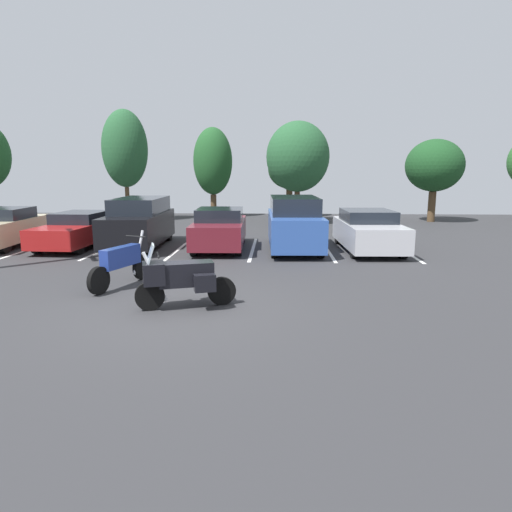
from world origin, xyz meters
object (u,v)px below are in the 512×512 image
Objects in this scene: motorcycle_touring at (181,277)px; car_blue at (294,223)px; motorcycle_second at (122,263)px; car_black at (140,223)px; car_maroon at (220,229)px; car_silver at (368,231)px; car_red at (79,230)px; car_champagne at (3,228)px.

motorcycle_touring is 7.93m from car_blue.
motorcycle_second is 0.46× the size of car_black.
car_blue reaches higher than car_black.
car_blue reaches higher than car_maroon.
car_silver is (2.72, -0.07, -0.25)m from car_blue.
car_blue reaches higher than car_red.
car_blue is (5.92, -0.35, 0.04)m from car_black.
car_black is (5.32, 0.14, 0.21)m from car_champagne.
car_blue is (4.57, 5.69, 0.37)m from motorcycle_second.
motorcycle_touring is 0.43× the size of car_black.
car_champagne is 1.00× the size of car_silver.
car_silver is (5.50, -0.09, -0.02)m from car_maroon.
car_champagne is 0.97× the size of car_red.
car_silver is at bearing -0.98° from car_maroon.
motorcycle_touring is at bearing -41.79° from car_champagne.
car_maroon is at bearing 72.59° from motorcycle_second.
motorcycle_touring is 0.45× the size of car_champagne.
car_black reaches higher than car_red.
motorcycle_touring is 0.48× the size of car_maroon.
motorcycle_touring is 8.45m from car_black.
motorcycle_second is at bearing -107.41° from car_maroon.
car_red is at bearing 177.79° from car_blue.
car_red is (2.93, 0.12, -0.07)m from car_champagne.
car_champagne is 11.24m from car_blue.
car_maroon is 0.95× the size of car_silver.
car_blue is at bearing -0.56° from car_maroon.
car_black is 1.01× the size of car_blue.
car_red is at bearing 121.89° from motorcycle_second.
motorcycle_second is 0.49× the size of car_champagne.
motorcycle_second reaches higher than car_red.
car_champagne is 8.46m from car_maroon.
car_black is 1.11× the size of car_maroon.
car_maroon reaches higher than car_silver.
motorcycle_second is (-1.89, 1.77, -0.06)m from motorcycle_touring.
car_champagne is 5.33m from car_black.
motorcycle_touring reaches higher than car_red.
car_red is (-3.74, 6.01, 0.05)m from motorcycle_second.
car_silver reaches higher than car_red.
car_black is at bearing 112.59° from motorcycle_touring.
car_black is at bearing 177.26° from car_silver.
motorcycle_touring is 11.49m from car_champagne.
motorcycle_second is 5.99m from car_maroon.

